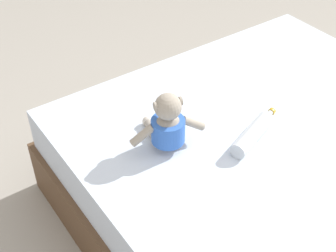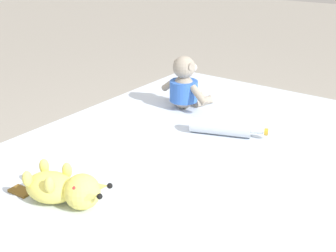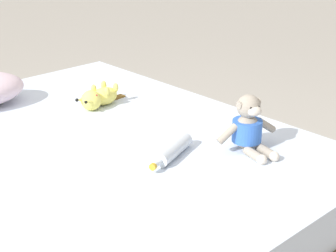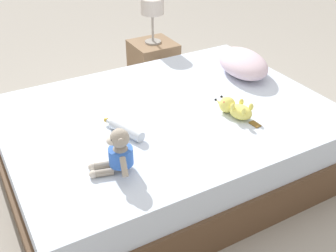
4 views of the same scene
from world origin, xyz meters
The scene contains 3 objects.
bed centered at (0.00, 0.00, 0.22)m, with size 1.53×2.04×0.45m.
plush_monkey centered at (0.40, -0.50, 0.55)m, with size 0.28×0.24×0.24m.
glass_bottle centered at (0.12, -0.34, 0.48)m, with size 0.29×0.14×0.06m.
Camera 1 is at (1.14, 0.56, 1.62)m, focal length 50.74 mm.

